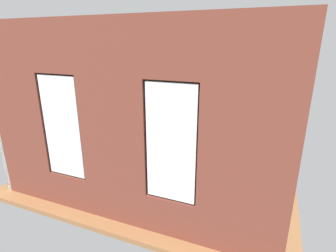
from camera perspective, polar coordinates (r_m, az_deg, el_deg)
ground_plane at (r=7.29m, az=0.63°, el=-8.12°), size 6.25×6.01×0.10m
brick_wall_with_windows at (r=4.45m, az=-11.96°, el=-0.79°), size 5.65×0.30×3.52m
white_wall_right at (r=7.97m, az=-18.89°, el=6.94°), size 0.10×5.01×3.52m
couch_by_window at (r=5.90m, az=-13.51°, el=-11.18°), size 1.85×0.87×0.80m
couch_left at (r=6.88m, az=18.06°, el=-7.23°), size 0.94×1.80×0.80m
coffee_table at (r=7.13m, az=3.01°, el=-4.78°), size 1.31×0.89×0.46m
cup_ceramic at (r=7.24m, az=2.10°, el=-3.55°), size 0.08×0.08×0.09m
candle_jar at (r=7.09m, az=3.03°, el=-4.03°), size 0.08×0.08×0.09m
table_plant_small at (r=7.08m, az=-0.32°, el=-3.44°), size 0.13×0.13×0.21m
remote_gray at (r=6.96m, az=3.41°, el=-4.80°), size 0.16×0.14×0.02m
remote_black at (r=7.14m, az=6.17°, el=-4.26°), size 0.15×0.16×0.02m
media_console at (r=8.61m, az=-13.83°, el=-1.98°), size 1.20×0.42×0.59m
tv_flatscreen at (r=8.41m, az=-14.18°, el=2.57°), size 1.17×0.20×0.83m
papasan_chair at (r=8.86m, az=-1.98°, el=0.24°), size 1.20×1.20×0.73m
potted_plant_foreground_right at (r=9.64m, az=-7.07°, el=1.68°), size 0.48×0.48×0.71m
potted_plant_corner_far_left at (r=4.73m, az=17.87°, el=-14.81°), size 1.13×1.16×1.29m
potted_plant_near_tv at (r=7.43m, az=-15.25°, el=-3.32°), size 0.41×0.41×0.81m
potted_plant_corner_near_left at (r=8.50m, az=20.32°, el=-1.12°), size 0.56×0.56×0.88m
potted_plant_by_left_couch at (r=8.13m, az=16.12°, el=-3.05°), size 0.36×0.36×0.50m
potted_plant_between_couches at (r=5.19m, az=-0.71°, el=-11.29°), size 0.60×0.60×0.98m
potted_plant_mid_room_small at (r=7.89m, az=8.81°, el=-3.51°), size 0.22×0.22×0.45m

